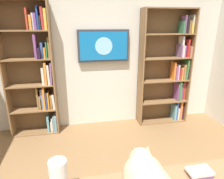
{
  "coord_description": "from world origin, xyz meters",
  "views": [
    {
      "loc": [
        0.44,
        1.25,
        1.8
      ],
      "look_at": [
        -0.0,
        -1.09,
        1.02
      ],
      "focal_mm": 32.12,
      "sensor_mm": 36.0,
      "label": 1
    }
  ],
  "objects_px": {
    "wall_mounted_tv": "(104,46)",
    "bookshelf_right": "(36,71)",
    "bookshelf_left": "(170,70)",
    "desk_book_stack": "(199,173)"
  },
  "relations": [
    {
      "from": "bookshelf_left",
      "to": "wall_mounted_tv",
      "type": "distance_m",
      "value": 1.29
    },
    {
      "from": "desk_book_stack",
      "to": "bookshelf_right",
      "type": "bearing_deg",
      "value": -57.13
    },
    {
      "from": "wall_mounted_tv",
      "to": "bookshelf_right",
      "type": "bearing_deg",
      "value": 4.36
    },
    {
      "from": "bookshelf_left",
      "to": "bookshelf_right",
      "type": "xyz_separation_m",
      "value": [
        2.32,
        0.0,
        0.08
      ]
    },
    {
      "from": "bookshelf_right",
      "to": "desk_book_stack",
      "type": "height_order",
      "value": "bookshelf_right"
    },
    {
      "from": "bookshelf_left",
      "to": "bookshelf_right",
      "type": "relative_size",
      "value": 0.96
    },
    {
      "from": "desk_book_stack",
      "to": "wall_mounted_tv",
      "type": "bearing_deg",
      "value": -81.62
    },
    {
      "from": "bookshelf_right",
      "to": "wall_mounted_tv",
      "type": "bearing_deg",
      "value": -175.64
    },
    {
      "from": "bookshelf_right",
      "to": "wall_mounted_tv",
      "type": "xyz_separation_m",
      "value": [
        -1.11,
        -0.08,
        0.37
      ]
    },
    {
      "from": "wall_mounted_tv",
      "to": "bookshelf_left",
      "type": "bearing_deg",
      "value": 176.08
    }
  ]
}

